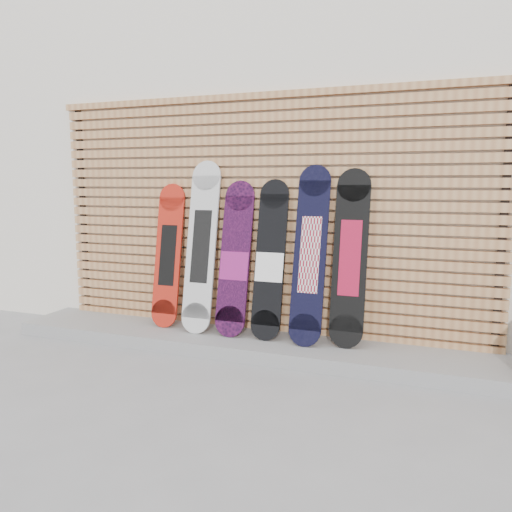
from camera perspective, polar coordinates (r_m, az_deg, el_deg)
The scene contains 10 objects.
ground at distance 3.94m, azimuth -2.12°, elevation -13.95°, with size 80.00×80.00×0.00m, color gray.
building at distance 6.93m, azimuth 12.96°, elevation 10.67°, with size 12.00×5.00×3.60m, color silver.
concrete_step at distance 4.56m, azimuth -0.63°, elevation -9.97°, with size 4.60×0.70×0.12m, color gray.
slat_wall at distance 4.61m, azimuth 0.63°, elevation 4.79°, with size 4.26×0.08×2.29m.
snowboard_0 at distance 4.88m, azimuth -10.00°, elevation 0.08°, with size 0.27×0.28×1.37m.
snowboard_1 at distance 4.66m, azimuth -6.26°, elevation 1.09°, with size 0.29×0.35×1.58m.
snowboard_2 at distance 4.53m, azimuth -2.43°, elevation -0.37°, with size 0.28×0.35×1.40m.
snowboard_3 at distance 4.42m, azimuth 1.61°, elevation -0.50°, with size 0.27×0.33×1.41m.
snowboard_4 at distance 4.29m, azimuth 6.19°, elevation 0.15°, with size 0.28×0.37×1.53m.
snowboard_5 at distance 4.27m, azimuth 10.70°, elevation -0.22°, with size 0.29×0.29×1.50m.
Camera 1 is at (1.38, -3.37, 1.49)m, focal length 35.00 mm.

